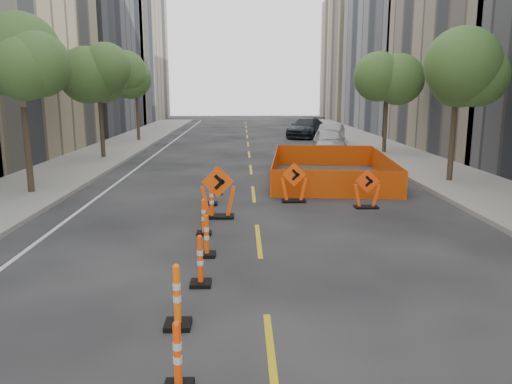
{
  "coord_description": "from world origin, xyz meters",
  "views": [
    {
      "loc": [
        -0.42,
        -8.69,
        3.9
      ],
      "look_at": [
        -0.04,
        5.01,
        1.1
      ],
      "focal_mm": 35.0,
      "sensor_mm": 36.0,
      "label": 1
    }
  ],
  "objects_px": {
    "channelizer_5": "(204,217)",
    "chevron_sign_left": "(218,192)",
    "channelizer_7": "(211,190)",
    "parked_car_mid": "(330,135)",
    "parked_car_far": "(306,128)",
    "channelizer_1": "(178,356)",
    "channelizer_6": "(212,200)",
    "channelizer_8": "(217,180)",
    "chevron_sign_right": "(367,189)",
    "channelizer_4": "(207,235)",
    "channelizer_3": "(200,260)",
    "parked_car_near": "(329,141)",
    "chevron_sign_center": "(294,182)",
    "channelizer_2": "(177,296)"
  },
  "relations": [
    {
      "from": "channelizer_2",
      "to": "chevron_sign_left",
      "type": "relative_size",
      "value": 0.68
    },
    {
      "from": "channelizer_5",
      "to": "channelizer_6",
      "type": "height_order",
      "value": "channelizer_6"
    },
    {
      "from": "channelizer_6",
      "to": "channelizer_8",
      "type": "bearing_deg",
      "value": 90.22
    },
    {
      "from": "parked_car_far",
      "to": "channelizer_6",
      "type": "bearing_deg",
      "value": -81.16
    },
    {
      "from": "channelizer_7",
      "to": "channelizer_8",
      "type": "height_order",
      "value": "channelizer_7"
    },
    {
      "from": "channelizer_1",
      "to": "chevron_sign_left",
      "type": "relative_size",
      "value": 0.61
    },
    {
      "from": "channelizer_2",
      "to": "channelizer_8",
      "type": "height_order",
      "value": "channelizer_2"
    },
    {
      "from": "channelizer_7",
      "to": "parked_car_far",
      "type": "bearing_deg",
      "value": 75.51
    },
    {
      "from": "channelizer_2",
      "to": "chevron_sign_right",
      "type": "distance_m",
      "value": 10.01
    },
    {
      "from": "chevron_sign_left",
      "to": "parked_car_mid",
      "type": "bearing_deg",
      "value": 62.93
    },
    {
      "from": "channelizer_3",
      "to": "parked_car_near",
      "type": "distance_m",
      "value": 22.06
    },
    {
      "from": "channelizer_1",
      "to": "channelizer_6",
      "type": "bearing_deg",
      "value": 90.63
    },
    {
      "from": "channelizer_1",
      "to": "parked_car_mid",
      "type": "relative_size",
      "value": 0.22
    },
    {
      "from": "channelizer_3",
      "to": "chevron_sign_left",
      "type": "xyz_separation_m",
      "value": [
        0.1,
        5.5,
        0.28
      ]
    },
    {
      "from": "channelizer_1",
      "to": "parked_car_near",
      "type": "height_order",
      "value": "parked_car_near"
    },
    {
      "from": "channelizer_8",
      "to": "chevron_sign_left",
      "type": "distance_m",
      "value": 3.62
    },
    {
      "from": "channelizer_4",
      "to": "channelizer_3",
      "type": "bearing_deg",
      "value": -90.07
    },
    {
      "from": "chevron_sign_right",
      "to": "channelizer_7",
      "type": "bearing_deg",
      "value": 176.4
    },
    {
      "from": "channelizer_4",
      "to": "channelizer_5",
      "type": "relative_size",
      "value": 1.02
    },
    {
      "from": "chevron_sign_left",
      "to": "parked_car_mid",
      "type": "relative_size",
      "value": 0.37
    },
    {
      "from": "parked_car_mid",
      "to": "parked_car_far",
      "type": "distance_m",
      "value": 6.07
    },
    {
      "from": "channelizer_5",
      "to": "channelizer_6",
      "type": "xyz_separation_m",
      "value": [
        0.11,
        1.82,
        0.05
      ]
    },
    {
      "from": "channelizer_3",
      "to": "channelizer_7",
      "type": "bearing_deg",
      "value": 91.79
    },
    {
      "from": "channelizer_8",
      "to": "parked_car_mid",
      "type": "height_order",
      "value": "parked_car_mid"
    },
    {
      "from": "channelizer_5",
      "to": "chevron_sign_left",
      "type": "height_order",
      "value": "chevron_sign_left"
    },
    {
      "from": "chevron_sign_right",
      "to": "parked_car_far",
      "type": "distance_m",
      "value": 25.66
    },
    {
      "from": "channelizer_1",
      "to": "chevron_sign_center",
      "type": "bearing_deg",
      "value": 76.69
    },
    {
      "from": "channelizer_2",
      "to": "parked_car_near",
      "type": "relative_size",
      "value": 0.24
    },
    {
      "from": "channelizer_1",
      "to": "chevron_sign_left",
      "type": "height_order",
      "value": "chevron_sign_left"
    },
    {
      "from": "channelizer_1",
      "to": "channelizer_4",
      "type": "relative_size",
      "value": 0.96
    },
    {
      "from": "parked_car_near",
      "to": "channelizer_5",
      "type": "bearing_deg",
      "value": -105.28
    },
    {
      "from": "channelizer_2",
      "to": "parked_car_far",
      "type": "bearing_deg",
      "value": 79.26
    },
    {
      "from": "channelizer_1",
      "to": "parked_car_near",
      "type": "distance_m",
      "value": 25.58
    },
    {
      "from": "channelizer_6",
      "to": "channelizer_8",
      "type": "xyz_separation_m",
      "value": [
        -0.01,
        3.64,
        -0.03
      ]
    },
    {
      "from": "channelizer_4",
      "to": "parked_car_mid",
      "type": "relative_size",
      "value": 0.23
    },
    {
      "from": "channelizer_5",
      "to": "channelizer_7",
      "type": "height_order",
      "value": "channelizer_7"
    },
    {
      "from": "channelizer_8",
      "to": "chevron_sign_center",
      "type": "bearing_deg",
      "value": -26.96
    },
    {
      "from": "channelizer_4",
      "to": "parked_car_far",
      "type": "bearing_deg",
      "value": 78.44
    },
    {
      "from": "channelizer_1",
      "to": "channelizer_4",
      "type": "height_order",
      "value": "channelizer_4"
    },
    {
      "from": "channelizer_4",
      "to": "chevron_sign_center",
      "type": "relative_size",
      "value": 0.73
    },
    {
      "from": "channelizer_3",
      "to": "channelizer_5",
      "type": "height_order",
      "value": "channelizer_3"
    },
    {
      "from": "channelizer_2",
      "to": "parked_car_mid",
      "type": "bearing_deg",
      "value": 75.14
    },
    {
      "from": "channelizer_4",
      "to": "channelizer_5",
      "type": "height_order",
      "value": "channelizer_4"
    },
    {
      "from": "channelizer_7",
      "to": "chevron_sign_left",
      "type": "xyz_separation_m",
      "value": [
        0.33,
        -1.78,
        0.29
      ]
    },
    {
      "from": "chevron_sign_left",
      "to": "channelizer_2",
      "type": "bearing_deg",
      "value": -100.79
    },
    {
      "from": "channelizer_5",
      "to": "parked_car_mid",
      "type": "relative_size",
      "value": 0.23
    },
    {
      "from": "channelizer_3",
      "to": "channelizer_2",
      "type": "bearing_deg",
      "value": -97.3
    },
    {
      "from": "chevron_sign_left",
      "to": "parked_car_near",
      "type": "relative_size",
      "value": 0.35
    },
    {
      "from": "channelizer_7",
      "to": "chevron_sign_right",
      "type": "relative_size",
      "value": 0.8
    },
    {
      "from": "channelizer_5",
      "to": "chevron_sign_right",
      "type": "height_order",
      "value": "chevron_sign_right"
    }
  ]
}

